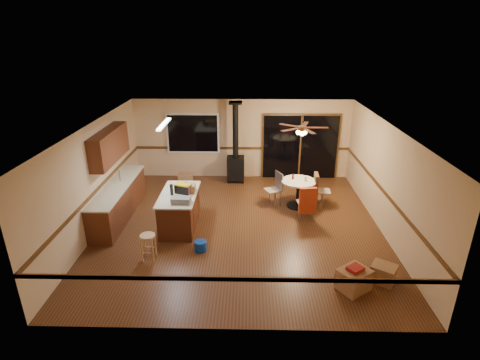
{
  "coord_description": "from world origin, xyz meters",
  "views": [
    {
      "loc": [
        0.19,
        -8.34,
        4.64
      ],
      "look_at": [
        0.0,
        0.3,
        1.15
      ],
      "focal_mm": 28.0,
      "sensor_mm": 36.0,
      "label": 1
    }
  ],
  "objects_px": {
    "chair_right": "(317,186)",
    "box_under_window": "(186,179)",
    "bar_stool": "(149,247)",
    "box_corner_a": "(354,280)",
    "toolbox_black": "(183,189)",
    "blue_bucket": "(201,246)",
    "dining_table": "(298,189)",
    "chair_near": "(307,200)",
    "wood_stove": "(236,160)",
    "kitchen_island": "(180,210)",
    "box_corner_b": "(383,273)",
    "toolbox_grey": "(181,200)",
    "chair_left": "(276,185)"
  },
  "relations": [
    {
      "from": "kitchen_island",
      "to": "blue_bucket",
      "type": "xyz_separation_m",
      "value": [
        0.64,
        -1.12,
        -0.34
      ]
    },
    {
      "from": "wood_stove",
      "to": "chair_near",
      "type": "relative_size",
      "value": 3.6
    },
    {
      "from": "wood_stove",
      "to": "box_under_window",
      "type": "xyz_separation_m",
      "value": [
        -1.59,
        -0.35,
        -0.54
      ]
    },
    {
      "from": "chair_left",
      "to": "box_corner_b",
      "type": "distance_m",
      "value": 4.0
    },
    {
      "from": "chair_right",
      "to": "box_under_window",
      "type": "height_order",
      "value": "chair_right"
    },
    {
      "from": "box_under_window",
      "to": "box_corner_b",
      "type": "xyz_separation_m",
      "value": [
        4.66,
        -4.86,
        -0.0
      ]
    },
    {
      "from": "bar_stool",
      "to": "chair_right",
      "type": "xyz_separation_m",
      "value": [
        4.04,
        2.74,
        0.3
      ]
    },
    {
      "from": "bar_stool",
      "to": "chair_near",
      "type": "height_order",
      "value": "chair_near"
    },
    {
      "from": "toolbox_black",
      "to": "chair_near",
      "type": "xyz_separation_m",
      "value": [
        3.11,
        0.3,
        -0.41
      ]
    },
    {
      "from": "dining_table",
      "to": "chair_near",
      "type": "bearing_deg",
      "value": -81.98
    },
    {
      "from": "bar_stool",
      "to": "box_corner_a",
      "type": "distance_m",
      "value": 4.26
    },
    {
      "from": "kitchen_island",
      "to": "toolbox_black",
      "type": "xyz_separation_m",
      "value": [
        0.11,
        0.03,
        0.55
      ]
    },
    {
      "from": "wood_stove",
      "to": "chair_right",
      "type": "xyz_separation_m",
      "value": [
        2.31,
        -1.78,
        -0.13
      ]
    },
    {
      "from": "box_corner_a",
      "to": "box_corner_b",
      "type": "xyz_separation_m",
      "value": [
        0.64,
        0.25,
        -0.03
      ]
    },
    {
      "from": "box_under_window",
      "to": "box_corner_a",
      "type": "bearing_deg",
      "value": -51.79
    },
    {
      "from": "kitchen_island",
      "to": "box_under_window",
      "type": "bearing_deg",
      "value": 96.08
    },
    {
      "from": "blue_bucket",
      "to": "box_under_window",
      "type": "height_order",
      "value": "box_under_window"
    },
    {
      "from": "kitchen_island",
      "to": "box_corner_b",
      "type": "height_order",
      "value": "kitchen_island"
    },
    {
      "from": "chair_right",
      "to": "box_under_window",
      "type": "distance_m",
      "value": 4.17
    },
    {
      "from": "dining_table",
      "to": "chair_left",
      "type": "xyz_separation_m",
      "value": [
        -0.6,
        0.15,
        0.06
      ]
    },
    {
      "from": "toolbox_black",
      "to": "blue_bucket",
      "type": "height_order",
      "value": "toolbox_black"
    },
    {
      "from": "bar_stool",
      "to": "chair_near",
      "type": "xyz_separation_m",
      "value": [
        3.65,
        1.8,
        0.3
      ]
    },
    {
      "from": "toolbox_grey",
      "to": "toolbox_black",
      "type": "height_order",
      "value": "toolbox_black"
    },
    {
      "from": "wood_stove",
      "to": "dining_table",
      "type": "distance_m",
      "value": 2.58
    },
    {
      "from": "wood_stove",
      "to": "box_corner_a",
      "type": "relative_size",
      "value": 4.5
    },
    {
      "from": "chair_left",
      "to": "box_corner_b",
      "type": "height_order",
      "value": "chair_left"
    },
    {
      "from": "bar_stool",
      "to": "box_corner_a",
      "type": "xyz_separation_m",
      "value": [
        4.16,
        -0.93,
        -0.08
      ]
    },
    {
      "from": "wood_stove",
      "to": "toolbox_black",
      "type": "distance_m",
      "value": 3.26
    },
    {
      "from": "toolbox_black",
      "to": "box_under_window",
      "type": "height_order",
      "value": "toolbox_black"
    },
    {
      "from": "wood_stove",
      "to": "chair_right",
      "type": "relative_size",
      "value": 3.6
    },
    {
      "from": "kitchen_island",
      "to": "toolbox_black",
      "type": "height_order",
      "value": "toolbox_black"
    },
    {
      "from": "toolbox_black",
      "to": "chair_left",
      "type": "height_order",
      "value": "toolbox_black"
    },
    {
      "from": "toolbox_grey",
      "to": "box_corner_b",
      "type": "xyz_separation_m",
      "value": [
        4.22,
        -1.63,
        -0.79
      ]
    },
    {
      "from": "blue_bucket",
      "to": "box_corner_a",
      "type": "bearing_deg",
      "value": -22.62
    },
    {
      "from": "kitchen_island",
      "to": "chair_near",
      "type": "xyz_separation_m",
      "value": [
        3.22,
        0.33,
        0.14
      ]
    },
    {
      "from": "kitchen_island",
      "to": "toolbox_black",
      "type": "distance_m",
      "value": 0.56
    },
    {
      "from": "box_corner_a",
      "to": "chair_right",
      "type": "bearing_deg",
      "value": 91.82
    },
    {
      "from": "wood_stove",
      "to": "bar_stool",
      "type": "xyz_separation_m",
      "value": [
        -1.73,
        -4.52,
        -0.44
      ]
    },
    {
      "from": "chair_near",
      "to": "chair_right",
      "type": "bearing_deg",
      "value": 67.41
    },
    {
      "from": "kitchen_island",
      "to": "box_corner_a",
      "type": "distance_m",
      "value": 4.44
    },
    {
      "from": "bar_stool",
      "to": "dining_table",
      "type": "distance_m",
      "value": 4.43
    },
    {
      "from": "kitchen_island",
      "to": "dining_table",
      "type": "height_order",
      "value": "kitchen_island"
    },
    {
      "from": "bar_stool",
      "to": "blue_bucket",
      "type": "bearing_deg",
      "value": 18.4
    },
    {
      "from": "kitchen_island",
      "to": "box_corner_a",
      "type": "bearing_deg",
      "value": -32.78
    },
    {
      "from": "chair_left",
      "to": "chair_near",
      "type": "height_order",
      "value": "same"
    },
    {
      "from": "blue_bucket",
      "to": "chair_left",
      "type": "height_order",
      "value": "chair_left"
    },
    {
      "from": "box_corner_a",
      "to": "box_corner_b",
      "type": "distance_m",
      "value": 0.69
    },
    {
      "from": "box_corner_a",
      "to": "toolbox_black",
      "type": "bearing_deg",
      "value": 146.11
    },
    {
      "from": "bar_stool",
      "to": "box_corner_a",
      "type": "relative_size",
      "value": 1.05
    },
    {
      "from": "dining_table",
      "to": "wood_stove",
      "type": "bearing_deg",
      "value": 134.25
    }
  ]
}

